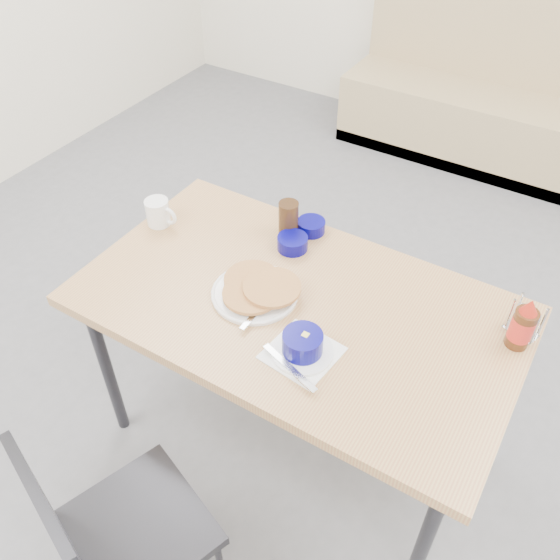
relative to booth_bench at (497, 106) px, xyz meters
The scene contains 12 objects.
ground 2.81m from the booth_bench, 90.00° to the right, with size 6.00×6.00×0.00m, color slate.
booth_bench is the anchor object (origin of this frame).
dining_table 2.56m from the booth_bench, 90.00° to the right, with size 1.40×0.80×0.76m.
diner_chair 3.34m from the booth_bench, 92.09° to the right, with size 0.49×0.49×0.85m.
pancake_plate 2.61m from the booth_bench, 92.84° to the right, with size 0.29×0.30×0.05m.
coffee_mug 2.57m from the booth_bench, 104.59° to the right, with size 0.13×0.09×0.10m.
grits_setting 2.75m from the booth_bench, 87.47° to the right, with size 0.21×0.23×0.08m.
creamer_bowl 2.24m from the booth_bench, 93.64° to the right, with size 0.10×0.10×0.05m.
butter_bowl 2.36m from the booth_bench, 93.67° to the right, with size 0.11×0.11×0.05m.
amber_tumbler 2.31m from the booth_bench, 95.14° to the right, with size 0.07×0.07×0.13m, color #331F10.
condiment_caddy 2.42m from the booth_bench, 74.39° to the right, with size 0.11×0.09×0.12m.
syrup_bottle 2.48m from the booth_bench, 74.75° to the right, with size 0.07×0.07×0.18m.
Camera 1 is at (0.65, -0.91, 2.09)m, focal length 38.00 mm.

